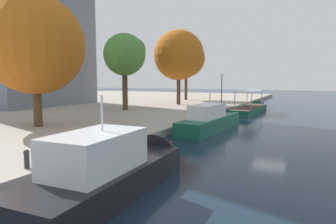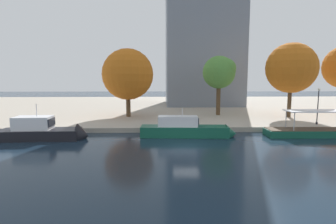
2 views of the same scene
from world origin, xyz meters
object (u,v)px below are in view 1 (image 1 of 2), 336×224
tree_2 (125,53)px  tree_3 (34,43)px  tour_boat_2 (250,110)px  tree_0 (178,55)px  lamp_post (222,88)px  mooring_bollard_0 (27,158)px  tree_1 (186,57)px  motor_yacht_0 (115,172)px  motor_yacht_1 (212,123)px

tree_2 → tree_3: 14.93m
tour_boat_2 → tree_0: size_ratio=1.14×
tree_0 → tree_3: tree_0 is taller
tour_boat_2 → lamp_post: (1.55, 4.53, 2.92)m
mooring_bollard_0 → tree_0: (33.58, 8.01, 7.10)m
lamp_post → tree_1: (10.23, 10.06, 5.51)m
tree_3 → tree_2: bearing=5.1°
lamp_post → tree_0: (-0.73, 6.76, 4.89)m
tree_0 → tree_2: 10.58m
tree_0 → tree_2: tree_0 is taller
lamp_post → tree_2: bearing=139.2°
lamp_post → tree_3: (-25.82, 8.13, 4.10)m
tour_boat_2 → tree_1: 20.56m
motor_yacht_0 → tree_0: size_ratio=0.84×
motor_yacht_1 → mooring_bollard_0: 17.06m
mooring_bollard_0 → tree_1: 46.60m
motor_yacht_0 → tour_boat_2: size_ratio=0.73×
motor_yacht_0 → lamp_post: lamp_post is taller
tour_boat_2 → tree_2: size_ratio=1.35×
tree_1 → tree_3: 36.14m
tour_boat_2 → tree_3: bearing=154.0°
lamp_post → tour_boat_2: bearing=-108.8°
tour_boat_2 → mooring_bollard_0: bearing=175.8°
tour_boat_2 → mooring_bollard_0: tour_boat_2 is taller
mooring_bollard_0 → tree_0: tree_0 is taller
tree_1 → motor_yacht_0: bearing=-160.7°
motor_yacht_0 → lamp_post: (33.34, 5.23, 2.55)m
mooring_bollard_0 → tree_0: size_ratio=0.07×
tour_boat_2 → mooring_bollard_0: (-32.76, 3.29, 0.72)m
tree_1 → tree_3: (-36.06, -1.93, -1.41)m
motor_yacht_1 → tree_1: 32.26m
tree_1 → tree_2: (-21.19, -0.60, -1.02)m
motor_yacht_1 → tree_1: size_ratio=0.96×
lamp_post → tree_1: 15.37m
tree_2 → tree_1: bearing=1.6°
tour_boat_2 → tree_1: tree_1 is taller
mooring_bollard_0 → motor_yacht_1: bearing=-10.1°
motor_yacht_1 → tree_2: bearing=67.2°
lamp_post → tree_2: (-10.96, 9.45, 4.49)m
tree_2 → motor_yacht_0: bearing=-146.7°
tree_0 → motor_yacht_1: bearing=-146.8°
mooring_bollard_0 → lamp_post: size_ratio=0.18×
tree_1 → tree_2: bearing=-178.4°
motor_yacht_1 → tree_0: bearing=36.1°
mooring_bollard_0 → tour_boat_2: bearing=-5.7°
tree_1 → tree_2: 21.22m
motor_yacht_1 → tree_0: 21.43m
mooring_bollard_0 → tree_1: (44.54, 11.30, 7.72)m
mooring_bollard_0 → tree_3: 14.13m
tree_1 → motor_yacht_1: bearing=-152.7°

